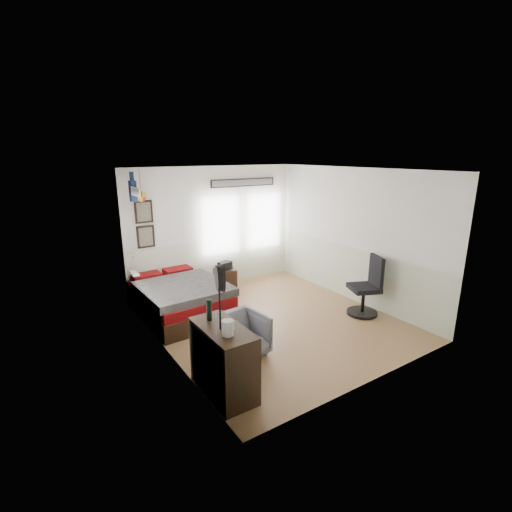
% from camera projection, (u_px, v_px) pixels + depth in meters
% --- Properties ---
extents(ground_plane, '(4.00, 4.50, 0.01)m').
position_uv_depth(ground_plane, '(272.00, 321.00, 6.80)').
color(ground_plane, '#946A47').
extents(room_shell, '(4.02, 4.52, 2.71)m').
position_uv_depth(room_shell, '(264.00, 233.00, 6.47)').
color(room_shell, silver).
rests_on(room_shell, ground_plane).
extents(wall_decor, '(3.55, 1.32, 1.44)m').
position_uv_depth(wall_decor, '(169.00, 199.00, 7.23)').
color(wall_decor, black).
rests_on(wall_decor, room_shell).
extents(bed, '(1.52, 2.06, 0.65)m').
position_uv_depth(bed, '(180.00, 298.00, 6.99)').
color(bed, '#352315').
rests_on(bed, ground_plane).
extents(dresser, '(0.48, 1.00, 0.90)m').
position_uv_depth(dresser, '(223.00, 360.00, 4.66)').
color(dresser, '#352315').
rests_on(dresser, ground_plane).
extents(armchair, '(0.76, 0.77, 0.64)m').
position_uv_depth(armchair, '(241.00, 335.00, 5.56)').
color(armchair, slate).
rests_on(armchair, ground_plane).
extents(nightstand, '(0.53, 0.46, 0.46)m').
position_uv_depth(nightstand, '(225.00, 279.00, 8.31)').
color(nightstand, '#352315').
rests_on(nightstand, ground_plane).
extents(task_chair, '(0.66, 0.66, 1.14)m').
position_uv_depth(task_chair, '(367.00, 291.00, 6.95)').
color(task_chair, black).
rests_on(task_chair, ground_plane).
extents(kettle, '(0.16, 0.14, 0.19)m').
position_uv_depth(kettle, '(228.00, 328.00, 4.33)').
color(kettle, silver).
rests_on(kettle, dresser).
extents(bottle, '(0.07, 0.07, 0.28)m').
position_uv_depth(bottle, '(209.00, 310.00, 4.71)').
color(bottle, black).
rests_on(bottle, dresser).
extents(stand_fan, '(0.19, 0.33, 0.82)m').
position_uv_depth(stand_fan, '(220.00, 279.00, 4.34)').
color(stand_fan, black).
rests_on(stand_fan, dresser).
extents(black_bag, '(0.34, 0.28, 0.17)m').
position_uv_depth(black_bag, '(225.00, 266.00, 8.22)').
color(black_bag, black).
rests_on(black_bag, nightstand).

